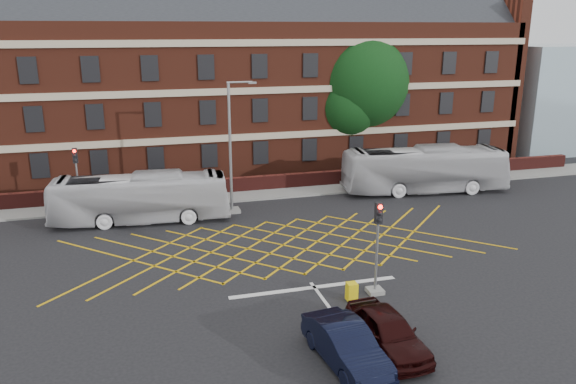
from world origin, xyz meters
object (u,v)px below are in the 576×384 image
object	(u,v)px
bus_right	(425,170)
traffic_light_far	(78,187)
deciduous_tree	(359,88)
car_navy	(346,345)
car_maroon	(387,331)
direction_signs	(62,191)
bus_left	(141,198)
traffic_light_near	(377,257)
street_lamp	(232,170)
utility_cabinet	(352,292)

from	to	relation	value
bus_right	traffic_light_far	distance (m)	23.89
deciduous_tree	traffic_light_far	world-z (taller)	deciduous_tree
car_navy	car_maroon	distance (m)	1.87
deciduous_tree	direction_signs	xyz separation A→B (m)	(-23.20, -6.54, -5.32)
bus_right	car_navy	world-z (taller)	bus_right
bus_left	traffic_light_near	size ratio (longest dim) A/B	2.53
traffic_light_far	direction_signs	xyz separation A→B (m)	(-1.06, 0.58, -0.39)
street_lamp	utility_cabinet	bearing A→B (deg)	-78.53
car_navy	deciduous_tree	xyz separation A→B (m)	(11.87, 27.76, 5.96)
bus_right	deciduous_tree	size ratio (longest dim) A/B	1.05
car_maroon	direction_signs	size ratio (longest dim) A/B	2.00
car_navy	traffic_light_far	bearing A→B (deg)	109.61
bus_right	street_lamp	xyz separation A→B (m)	(-14.30, -0.88, 1.18)
bus_right	traffic_light_near	distance (m)	17.52
traffic_light_near	utility_cabinet	distance (m)	1.90
street_lamp	direction_signs	xyz separation A→B (m)	(-10.60, 3.02, -1.46)
traffic_light_far	street_lamp	distance (m)	9.91
street_lamp	utility_cabinet	distance (m)	14.18
utility_cabinet	traffic_light_near	bearing A→B (deg)	15.45
bus_left	car_navy	world-z (taller)	bus_left
car_maroon	deciduous_tree	xyz separation A→B (m)	(10.06, 27.30, 5.95)
car_maroon	traffic_light_near	world-z (taller)	traffic_light_near
utility_cabinet	bus_right	bearing A→B (deg)	51.67
bus_right	street_lamp	size ratio (longest dim) A/B	1.43
car_navy	direction_signs	bearing A→B (deg)	111.26
car_navy	direction_signs	xyz separation A→B (m)	(-11.33, 21.22, 0.64)
car_maroon	utility_cabinet	distance (m)	4.06
bus_left	bus_right	bearing A→B (deg)	-81.31
car_maroon	street_lamp	world-z (taller)	street_lamp
car_maroon	traffic_light_far	xyz separation A→B (m)	(-12.08, 20.18, 1.01)
traffic_light_near	bus_right	bearing A→B (deg)	54.24
car_navy	traffic_light_far	distance (m)	23.08
bus_right	traffic_light_near	world-z (taller)	traffic_light_near
deciduous_tree	traffic_light_near	size ratio (longest dim) A/B	2.66
traffic_light_far	bus_right	bearing A→B (deg)	-3.75
deciduous_tree	direction_signs	world-z (taller)	deciduous_tree
car_navy	bus_left	bearing A→B (deg)	103.12
traffic_light_near	deciduous_tree	bearing A→B (deg)	69.55
car_navy	car_maroon	xyz separation A→B (m)	(1.81, 0.46, 0.01)
bus_left	deciduous_tree	distance (m)	21.49
deciduous_tree	utility_cabinet	world-z (taller)	deciduous_tree
bus_left	car_navy	xyz separation A→B (m)	(6.50, -17.88, -0.77)
car_maroon	utility_cabinet	bearing A→B (deg)	82.88
car_maroon	direction_signs	world-z (taller)	direction_signs
car_maroon	traffic_light_far	bearing A→B (deg)	117.09
bus_left	bus_right	distance (m)	20.10
traffic_light_far	utility_cabinet	bearing A→B (deg)	-52.65
car_maroon	traffic_light_near	bearing A→B (deg)	67.17
car_navy	deciduous_tree	size ratio (longest dim) A/B	0.39
traffic_light_far	deciduous_tree	bearing A→B (deg)	17.82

